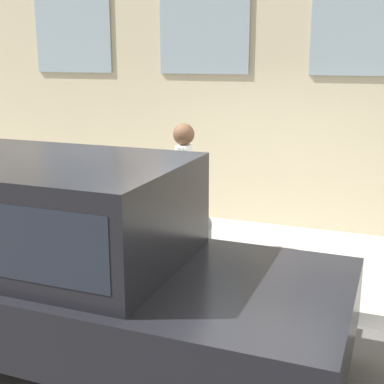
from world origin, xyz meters
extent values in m
plane|color=#514F4C|center=(0.00, 0.00, 0.00)|extent=(80.00, 80.00, 0.00)
cube|color=#9E9B93|center=(1.24, 0.00, 0.08)|extent=(2.49, 60.00, 0.15)
cube|color=#8C9EA8|center=(2.47, 3.31, 3.40)|extent=(0.03, 1.36, 2.13)
cylinder|color=gray|center=(0.36, 0.35, 0.17)|extent=(0.33, 0.33, 0.04)
cylinder|color=gray|center=(0.36, 0.35, 0.44)|extent=(0.24, 0.24, 0.58)
sphere|color=slate|center=(0.36, 0.35, 0.73)|extent=(0.26, 0.26, 0.26)
cylinder|color=black|center=(0.36, 0.35, 0.81)|extent=(0.09, 0.09, 0.10)
cylinder|color=gray|center=(0.36, 0.18, 0.51)|extent=(0.09, 0.10, 0.09)
cylinder|color=gray|center=(0.36, 0.52, 0.51)|extent=(0.09, 0.10, 0.09)
cylinder|color=#726651|center=(0.84, 0.79, 0.55)|extent=(0.12, 0.12, 0.79)
cylinder|color=#726651|center=(1.00, 0.79, 0.55)|extent=(0.12, 0.12, 0.79)
cube|color=white|center=(0.92, 0.79, 1.24)|extent=(0.21, 0.15, 0.59)
cylinder|color=white|center=(0.77, 0.79, 1.25)|extent=(0.09, 0.09, 0.56)
cylinder|color=white|center=(1.07, 0.79, 1.25)|extent=(0.09, 0.09, 0.56)
sphere|color=brown|center=(0.92, 0.79, 1.67)|extent=(0.26, 0.26, 0.26)
cylinder|color=black|center=(-0.64, -0.46, 0.35)|extent=(0.24, 0.70, 0.70)
cube|color=black|center=(-1.44, 1.18, 0.63)|extent=(1.83, 5.27, 0.56)
cube|color=black|center=(-1.44, 1.18, 1.33)|extent=(1.61, 2.53, 0.84)
cube|color=#1E232D|center=(-1.44, 1.18, 1.33)|extent=(1.62, 2.33, 0.54)
camera|label=1|loc=(-5.04, -1.64, 2.57)|focal=50.00mm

